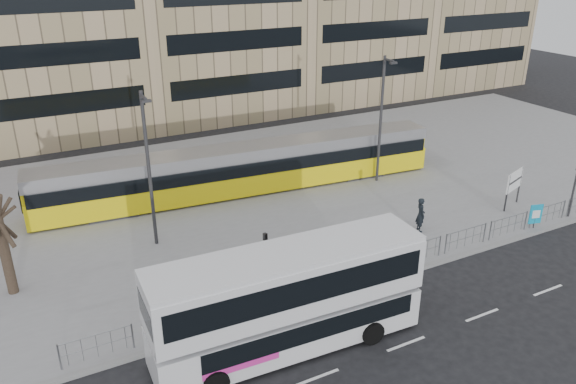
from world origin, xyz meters
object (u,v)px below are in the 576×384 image
lamp_post_east (382,115)px  lamp_post_west (149,165)px  traffic_light_west (266,257)px  pedestrian (421,215)px  tram (244,169)px  traffic_light_east (575,184)px  ad_panel (536,214)px  station_sign (515,182)px  double_decker_bus (288,297)px

lamp_post_east → lamp_post_west: bearing=-173.5°
lamp_post_east → traffic_light_west: bearing=-144.6°
pedestrian → lamp_post_east: size_ratio=0.24×
lamp_post_west → lamp_post_east: bearing=6.5°
tram → lamp_post_east: bearing=-11.2°
pedestrian → traffic_light_east: size_ratio=0.61×
ad_panel → traffic_light_west: traffic_light_west is taller
pedestrian → lamp_post_west: size_ratio=0.24×
ad_panel → lamp_post_west: 20.43m
traffic_light_west → traffic_light_east: same height
tram → lamp_post_east: (8.35, -2.44, 2.93)m
ad_panel → traffic_light_east: bearing=17.9°
ad_panel → lamp_post_west: (-18.57, 7.76, 3.53)m
station_sign → ad_panel: (-1.09, -2.56, -0.74)m
lamp_post_west → ad_panel: bearing=-22.7°
pedestrian → traffic_light_east: (8.64, -2.54, 1.03)m
pedestrian → ad_panel: bearing=-96.0°
station_sign → traffic_light_east: size_ratio=0.72×
double_decker_bus → ad_panel: double_decker_bus is taller
station_sign → lamp_post_west: 20.52m
traffic_light_west → lamp_post_west: size_ratio=0.39×
station_sign → traffic_light_west: size_ratio=0.72×
double_decker_bus → traffic_light_west: size_ratio=3.37×
traffic_light_west → lamp_post_east: size_ratio=0.38×
pedestrian → traffic_light_west: traffic_light_west is taller
station_sign → tram: bearing=124.9°
traffic_light_west → lamp_post_east: bearing=21.6°
traffic_light_west → tram: bearing=57.1°
station_sign → lamp_post_east: (-4.55, 6.92, 2.86)m
lamp_post_east → ad_panel: bearing=-69.9°
double_decker_bus → pedestrian: 11.79m
lamp_post_east → double_decker_bus: bearing=-137.2°
station_sign → ad_panel: size_ratio=1.61×
tram → lamp_post_east: 9.18m
traffic_light_east → station_sign: bearing=140.2°
ad_panel → pedestrian: (-5.70, 2.64, 0.14)m
tram → traffic_light_east: bearing=-33.6°
traffic_light_west → lamp_post_west: 7.89m
ad_panel → lamp_post_west: size_ratio=0.17×
tram → station_sign: tram is taller
tram → traffic_light_east: 18.91m
traffic_light_east → lamp_post_east: 11.61m
pedestrian → tram: bearing=52.2°
double_decker_bus → tram: double_decker_bus is taller
double_decker_bus → station_sign: 18.08m
traffic_light_east → lamp_post_west: size_ratio=0.39×
ad_panel → traffic_light_east: traffic_light_east is taller
lamp_post_west → lamp_post_east: lamp_post_east is taller
traffic_light_west → lamp_post_east: 15.16m
ad_panel → pedestrian: size_ratio=0.73×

